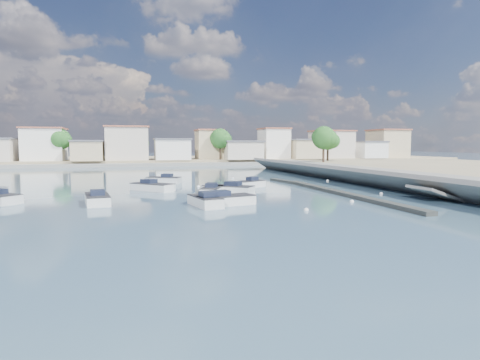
% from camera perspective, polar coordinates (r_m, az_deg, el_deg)
% --- Properties ---
extents(ground, '(400.00, 400.00, 0.00)m').
position_cam_1_polar(ground, '(68.38, -3.42, 0.71)').
color(ground, '#304660').
rests_on(ground, ground).
extents(seawall_walkway, '(5.00, 90.00, 1.80)m').
position_cam_1_polar(seawall_walkway, '(51.32, 23.86, -0.13)').
color(seawall_walkway, slate).
rests_on(seawall_walkway, ground).
extents(breakwater, '(2.00, 31.02, 0.35)m').
position_cam_1_polar(breakwater, '(44.78, 12.42, -1.44)').
color(breakwater, black).
rests_on(breakwater, ground).
extents(far_shore_land, '(160.00, 40.00, 1.40)m').
position_cam_1_polar(far_shore_land, '(119.68, -8.40, 2.84)').
color(far_shore_land, gray).
rests_on(far_shore_land, ground).
extents(far_shore_quay, '(160.00, 2.50, 0.80)m').
position_cam_1_polar(far_shore_quay, '(98.87, -7.01, 2.24)').
color(far_shore_quay, slate).
rests_on(far_shore_quay, ground).
extents(far_town, '(113.01, 12.80, 8.35)m').
position_cam_1_polar(far_town, '(106.55, -1.74, 4.91)').
color(far_town, beige).
rests_on(far_town, far_shore_land).
extents(shore_trees, '(74.56, 38.32, 7.92)m').
position_cam_1_polar(shore_trees, '(97.44, -1.92, 5.65)').
color(shore_trees, '#38281E').
rests_on(shore_trees, ground).
extents(motorboat_a, '(2.51, 4.96, 1.48)m').
position_cam_1_polar(motorboat_a, '(33.93, -5.13, -3.03)').
color(motorboat_a, silver).
rests_on(motorboat_a, ground).
extents(motorboat_b, '(3.26, 4.71, 1.48)m').
position_cam_1_polar(motorboat_b, '(41.44, -3.87, -1.56)').
color(motorboat_b, silver).
rests_on(motorboat_b, ground).
extents(motorboat_c, '(5.46, 4.86, 1.48)m').
position_cam_1_polar(motorboat_c, '(42.63, -2.01, -1.37)').
color(motorboat_c, silver).
rests_on(motorboat_c, ground).
extents(motorboat_d, '(4.32, 3.39, 1.48)m').
position_cam_1_polar(motorboat_d, '(48.08, 1.22, -0.64)').
color(motorboat_d, silver).
rests_on(motorboat_d, ground).
extents(motorboat_e, '(2.55, 5.38, 1.48)m').
position_cam_1_polar(motorboat_e, '(37.23, -19.67, -2.59)').
color(motorboat_e, silver).
rests_on(motorboat_e, ground).
extents(motorboat_f, '(4.91, 3.62, 1.48)m').
position_cam_1_polar(motorboat_f, '(54.78, -11.00, -0.04)').
color(motorboat_f, silver).
rests_on(motorboat_f, ground).
extents(motorboat_g, '(5.00, 5.09, 1.48)m').
position_cam_1_polar(motorboat_g, '(45.75, -12.10, -1.04)').
color(motorboat_g, silver).
rests_on(motorboat_g, ground).
extents(motorboat_h, '(5.62, 3.10, 1.48)m').
position_cam_1_polar(motorboat_h, '(34.29, -1.69, -2.92)').
color(motorboat_h, silver).
rests_on(motorboat_h, ground).
extents(mooring_buoys, '(19.37, 31.40, 0.37)m').
position_cam_1_polar(mooring_buoys, '(46.33, 7.47, -1.31)').
color(mooring_buoys, white).
rests_on(mooring_buoys, ground).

